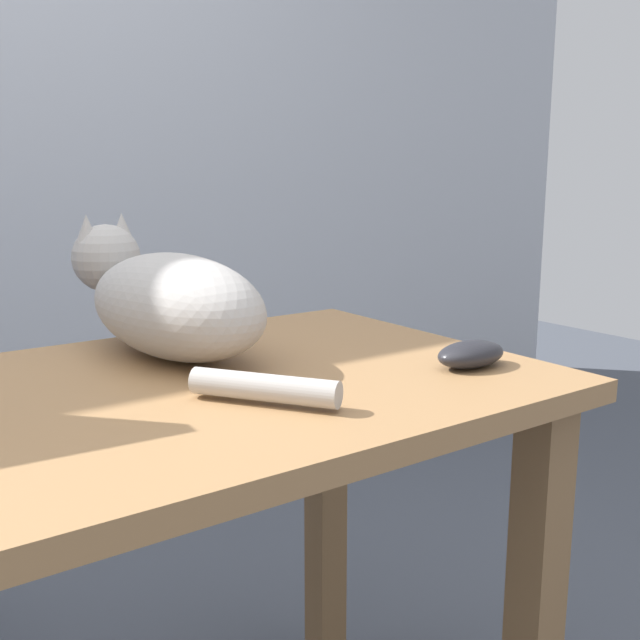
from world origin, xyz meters
The scene contains 2 objects.
cat centered at (0.41, 0.15, 0.80)m, with size 0.22×0.61×0.20m.
computer_mouse centered at (0.72, -0.15, 0.73)m, with size 0.11×0.06×0.04m, color #232328.
Camera 1 is at (-0.02, -0.82, 0.98)m, focal length 41.14 mm.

